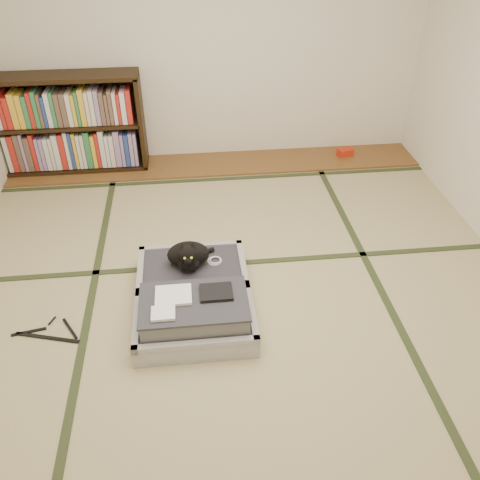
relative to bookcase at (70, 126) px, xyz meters
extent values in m
plane|color=tan|center=(1.36, -2.07, -0.45)|extent=(4.50, 4.50, 0.00)
cube|color=brown|center=(1.36, -0.07, -0.44)|extent=(4.00, 0.50, 0.02)
cube|color=red|center=(2.68, -0.04, -0.40)|extent=(0.17, 0.12, 0.07)
plane|color=silver|center=(1.36, 0.18, 0.75)|extent=(4.00, 0.00, 4.00)
cube|color=#2D381E|center=(0.36, -2.07, -0.45)|extent=(0.05, 4.50, 0.01)
cube|color=#2D381E|center=(2.36, -2.07, -0.45)|extent=(0.05, 4.50, 0.01)
cube|color=#2D381E|center=(1.36, -1.67, -0.45)|extent=(4.00, 0.05, 0.01)
cube|color=#2D381E|center=(1.36, -0.37, -0.45)|extent=(4.00, 0.05, 0.01)
cube|color=black|center=(0.66, 0.00, 0.02)|extent=(0.04, 0.31, 0.87)
cube|color=black|center=(0.00, 0.00, -0.42)|extent=(1.36, 0.31, 0.04)
cube|color=black|center=(0.00, 0.00, 0.46)|extent=(1.36, 0.31, 0.04)
cube|color=black|center=(0.00, 0.00, 0.02)|extent=(1.30, 0.31, 0.03)
cube|color=black|center=(0.00, 0.15, 0.02)|extent=(1.36, 0.02, 0.87)
cube|color=gray|center=(0.00, -0.02, -0.20)|extent=(1.22, 0.22, 0.37)
cube|color=gray|center=(0.00, -0.02, 0.21)|extent=(1.22, 0.22, 0.33)
cube|color=#B5B4BA|center=(1.06, -2.34, -0.39)|extent=(0.75, 0.50, 0.13)
cube|color=#34333B|center=(1.06, -2.34, -0.35)|extent=(0.67, 0.42, 0.10)
cube|color=#B5B4BA|center=(1.06, -2.57, -0.32)|extent=(0.75, 0.04, 0.05)
cube|color=#B5B4BA|center=(1.06, -2.11, -0.32)|extent=(0.75, 0.04, 0.05)
cube|color=#B5B4BA|center=(0.70, -2.34, -0.32)|extent=(0.04, 0.50, 0.05)
cube|color=#B5B4BA|center=(1.41, -2.34, -0.32)|extent=(0.04, 0.50, 0.05)
cube|color=#B5B4BA|center=(1.06, -1.84, -0.39)|extent=(0.75, 0.50, 0.13)
cube|color=#34333B|center=(1.06, -1.84, -0.35)|extent=(0.67, 0.42, 0.10)
cube|color=#B5B4BA|center=(1.06, -2.07, -0.32)|extent=(0.75, 0.04, 0.05)
cube|color=#B5B4BA|center=(1.06, -1.61, -0.32)|extent=(0.75, 0.04, 0.05)
cube|color=#B5B4BA|center=(0.70, -1.84, -0.32)|extent=(0.04, 0.50, 0.05)
cube|color=#B5B4BA|center=(1.41, -1.84, -0.32)|extent=(0.04, 0.50, 0.05)
cylinder|color=black|center=(1.06, -2.09, -0.31)|extent=(0.67, 0.02, 0.02)
cube|color=gray|center=(1.06, -2.34, -0.26)|extent=(0.64, 0.39, 0.13)
cube|color=#3A3B42|center=(1.06, -2.34, -0.19)|extent=(0.66, 0.41, 0.01)
cube|color=white|center=(0.94, -2.29, -0.17)|extent=(0.22, 0.18, 0.02)
cube|color=black|center=(1.20, -2.29, -0.17)|extent=(0.20, 0.16, 0.02)
cube|color=white|center=(0.88, -2.44, -0.17)|extent=(0.14, 0.12, 0.02)
cube|color=white|center=(0.84, -2.58, -0.38)|extent=(0.06, 0.01, 0.04)
cube|color=white|center=(0.96, -2.58, -0.39)|extent=(0.05, 0.01, 0.03)
cube|color=orange|center=(1.31, -2.58, -0.38)|extent=(0.05, 0.01, 0.03)
cube|color=#197F33|center=(1.24, -2.58, -0.36)|extent=(0.04, 0.01, 0.03)
ellipsoid|color=black|center=(1.04, -1.82, -0.22)|extent=(0.29, 0.19, 0.18)
ellipsoid|color=black|center=(1.04, -1.91, -0.24)|extent=(0.14, 0.10, 0.10)
ellipsoid|color=black|center=(1.04, -1.94, -0.13)|extent=(0.12, 0.11, 0.12)
sphere|color=black|center=(1.04, -1.99, -0.15)|extent=(0.06, 0.06, 0.06)
cone|color=black|center=(1.00, -1.92, -0.07)|extent=(0.04, 0.05, 0.06)
cone|color=black|center=(1.07, -1.92, -0.07)|extent=(0.04, 0.05, 0.06)
sphere|color=#A5BF33|center=(1.02, -1.99, -0.12)|extent=(0.02, 0.02, 0.02)
sphere|color=#A5BF33|center=(1.06, -1.99, -0.12)|extent=(0.02, 0.02, 0.02)
cylinder|color=black|center=(1.14, -1.73, -0.28)|extent=(0.18, 0.11, 0.03)
torus|color=white|center=(1.22, -1.81, -0.30)|extent=(0.10, 0.10, 0.01)
torus|color=white|center=(1.22, -1.82, -0.29)|extent=(0.09, 0.09, 0.01)
cube|color=black|center=(0.13, -2.29, -0.44)|extent=(0.41, 0.14, 0.01)
cube|color=black|center=(0.01, -2.23, -0.44)|extent=(0.21, 0.06, 0.01)
cube|color=black|center=(0.26, -2.23, -0.44)|extent=(0.12, 0.19, 0.01)
cylinder|color=black|center=(0.13, -2.14, -0.44)|extent=(0.04, 0.07, 0.01)
camera|label=1|loc=(1.09, -4.62, 1.90)|focal=38.00mm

